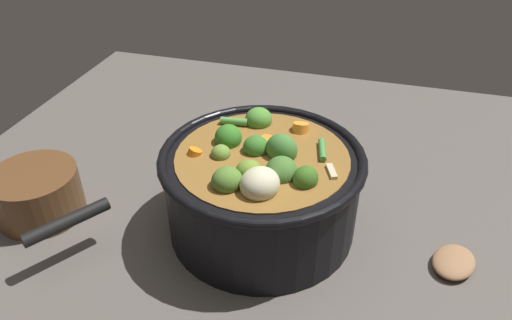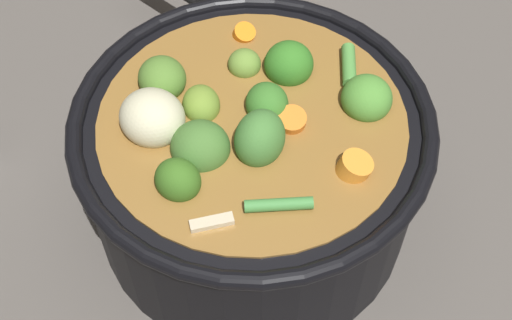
# 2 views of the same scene
# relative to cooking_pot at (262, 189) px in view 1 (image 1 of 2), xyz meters

# --- Properties ---
(ground_plane) EXTENTS (1.10, 1.10, 0.00)m
(ground_plane) POSITION_rel_cooking_pot_xyz_m (0.00, -0.00, -0.07)
(ground_plane) COLOR #514C47
(cooking_pot) EXTENTS (0.28, 0.28, 0.15)m
(cooking_pot) POSITION_rel_cooking_pot_xyz_m (0.00, 0.00, 0.00)
(cooking_pot) COLOR black
(cooking_pot) RESTS_ON ground_plane
(wooden_spoon) EXTENTS (0.22, 0.23, 0.02)m
(wooden_spoon) POSITION_rel_cooking_pot_xyz_m (-0.33, 0.03, -0.06)
(wooden_spoon) COLOR #936947
(wooden_spoon) RESTS_ON ground_plane
(small_saucepan) EXTENTS (0.20, 0.18, 0.07)m
(small_saucepan) POSITION_rel_cooking_pot_xyz_m (0.33, 0.07, -0.03)
(small_saucepan) COLOR brown
(small_saucepan) RESTS_ON ground_plane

